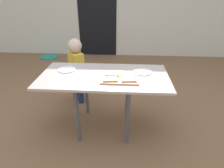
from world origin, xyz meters
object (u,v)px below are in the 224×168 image
(cutting_board, at_px, (120,78))
(plate_white_right, at_px, (143,72))
(dining_table, at_px, (104,81))
(pizza_slice_near_right, at_px, (129,79))
(pizza_slice_far_left, at_px, (112,74))
(plate_white_left, at_px, (67,70))
(pizza_slice_far_right, at_px, (128,74))
(garden_hose_coil, at_px, (50,57))
(pizza_slice_near_left, at_px, (110,79))
(child_left, at_px, (77,66))

(cutting_board, distance_m, plate_white_right, 0.31)
(dining_table, xyz_separation_m, pizza_slice_near_right, (0.26, -0.13, 0.09))
(dining_table, bearing_deg, pizza_slice_far_left, -7.96)
(plate_white_left, bearing_deg, cutting_board, -17.31)
(pizza_slice_far_right, xyz_separation_m, garden_hose_coil, (-1.88, 2.50, -0.70))
(pizza_slice_near_right, bearing_deg, plate_white_left, 160.49)
(cutting_board, relative_size, plate_white_left, 1.95)
(dining_table, xyz_separation_m, pizza_slice_far_left, (0.09, -0.01, 0.09))
(plate_white_left, bearing_deg, garden_hose_coil, 116.30)
(pizza_slice_near_right, distance_m, garden_hose_coil, 3.30)
(plate_white_right, distance_m, plate_white_left, 0.87)
(dining_table, bearing_deg, pizza_slice_near_left, -60.51)
(pizza_slice_near_right, height_order, child_left, child_left)
(pizza_slice_far_left, xyz_separation_m, plate_white_left, (-0.53, 0.13, -0.02))
(pizza_slice_near_right, xyz_separation_m, plate_white_right, (0.16, 0.24, -0.02))
(pizza_slice_near_left, distance_m, pizza_slice_far_right, 0.22)
(plate_white_right, relative_size, garden_hose_coil, 0.49)
(plate_white_right, bearing_deg, dining_table, -166.17)
(pizza_slice_far_left, relative_size, plate_white_right, 0.76)
(cutting_board, bearing_deg, pizza_slice_near_left, -146.14)
(cutting_board, bearing_deg, plate_white_right, 35.34)
(pizza_slice_near_right, bearing_deg, pizza_slice_near_left, -178.64)
(pizza_slice_near_left, height_order, garden_hose_coil, pizza_slice_near_left)
(cutting_board, xyz_separation_m, pizza_slice_far_left, (-0.08, 0.06, 0.02))
(pizza_slice_far_right, bearing_deg, child_left, 140.11)
(plate_white_left, bearing_deg, pizza_slice_far_left, -13.74)
(cutting_board, height_order, plate_white_right, cutting_board)
(pizza_slice_far_left, distance_m, pizza_slice_far_right, 0.17)
(cutting_board, height_order, garden_hose_coil, cutting_board)
(dining_table, height_order, pizza_slice_near_right, pizza_slice_near_right)
(pizza_slice_near_left, relative_size, pizza_slice_far_right, 0.99)
(dining_table, bearing_deg, cutting_board, -23.36)
(garden_hose_coil, bearing_deg, pizza_slice_near_right, -54.35)
(dining_table, distance_m, pizza_slice_near_left, 0.18)
(cutting_board, bearing_deg, plate_white_left, 162.69)
(dining_table, distance_m, pizza_slice_far_left, 0.12)
(garden_hose_coil, bearing_deg, pizza_slice_far_left, -55.72)
(cutting_board, bearing_deg, dining_table, 156.64)
(dining_table, xyz_separation_m, pizza_slice_near_left, (0.08, -0.14, 0.09))
(plate_white_right, relative_size, plate_white_left, 1.00)
(pizza_slice_near_left, height_order, plate_white_left, pizza_slice_near_left)
(pizza_slice_near_left, xyz_separation_m, plate_white_right, (0.35, 0.24, -0.02))
(pizza_slice_far_left, distance_m, child_left, 0.82)
(pizza_slice_far_left, relative_size, garden_hose_coil, 0.37)
(pizza_slice_near_right, xyz_separation_m, pizza_slice_near_left, (-0.19, -0.00, 0.00))
(garden_hose_coil, bearing_deg, dining_table, -56.99)
(pizza_slice_far_left, relative_size, plate_white_left, 0.76)
(plate_white_left, bearing_deg, pizza_slice_near_left, -26.05)
(pizza_slice_near_left, distance_m, plate_white_left, 0.58)
(plate_white_left, distance_m, child_left, 0.49)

